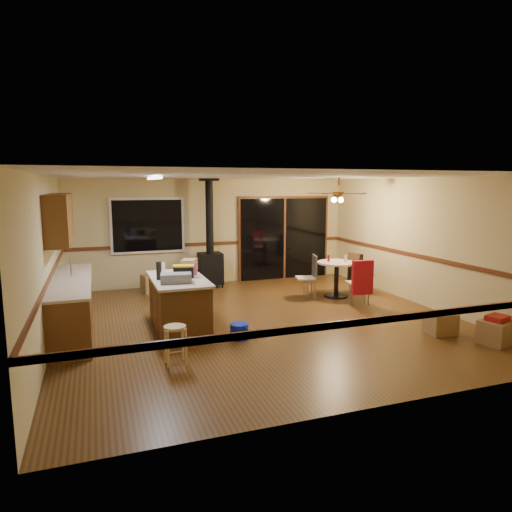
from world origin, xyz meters
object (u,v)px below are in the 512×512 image
box_corner_b (441,323)px  chair_right (356,268)px  box_under_window (154,284)px  kitchen_island (179,304)px  toolbox_black (184,272)px  chair_near (362,277)px  blue_bucket (239,331)px  toolbox_grey (176,278)px  dining_table (337,273)px  chair_left (311,271)px  wood_stove (210,257)px  bar_stool (175,345)px  box_corner_a (496,332)px

box_corner_b → chair_right: bearing=86.9°
box_under_window → kitchen_island: bearing=-88.6°
box_under_window → toolbox_black: bearing=-86.7°
chair_near → chair_right: same height
kitchen_island → blue_bucket: bearing=-44.3°
toolbox_grey → box_under_window: 3.40m
dining_table → chair_left: (-0.60, 0.07, 0.06)m
wood_stove → bar_stool: (-1.62, -4.58, -0.45)m
blue_bucket → box_corner_a: 4.01m
kitchen_island → box_corner_b: (4.05, -1.68, -0.28)m
toolbox_black → chair_near: 3.70m
toolbox_grey → chair_left: bearing=26.9°
kitchen_island → box_under_window: bearing=91.4°
kitchen_island → bar_stool: 1.57m
kitchen_island → chair_left: (3.09, 1.24, 0.14)m
bar_stool → dining_table: (4.01, 2.70, 0.25)m
wood_stove → chair_right: size_ratio=3.60×
kitchen_island → bar_stool: (-0.32, -1.53, -0.18)m
toolbox_grey → wood_stove: bearing=67.9°
toolbox_grey → blue_bucket: (0.92, -0.43, -0.85)m
toolbox_grey → box_corner_b: toolbox_grey is taller
toolbox_grey → box_corner_b: 4.42m
toolbox_black → bar_stool: (-0.42, -1.52, -0.72)m
bar_stool → chair_right: bearing=31.2°
wood_stove → toolbox_grey: 3.71m
chair_left → box_under_window: (-3.16, 1.69, -0.39)m
dining_table → chair_near: chair_near is taller
chair_right → box_corner_a: (0.32, -3.56, -0.41)m
wood_stove → bar_stool: size_ratio=4.59×
bar_stool → chair_near: 4.48m
bar_stool → box_under_window: (0.25, 4.46, -0.07)m
box_under_window → box_corner_b: size_ratio=1.17×
blue_bucket → dining_table: 3.50m
wood_stove → blue_bucket: bearing=-97.0°
dining_table → chair_left: 0.61m
kitchen_island → chair_near: (3.77, 0.28, 0.14)m
wood_stove → box_corner_a: size_ratio=5.20×
chair_right → box_corner_a: bearing=-84.9°
box_under_window → wood_stove: bearing=5.1°
box_corner_a → box_corner_b: 0.83m
toolbox_black → dining_table: 3.81m
chair_left → box_corner_b: bearing=-71.8°
toolbox_black → chair_near: toolbox_black is taller
toolbox_black → chair_left: (2.99, 1.25, -0.40)m
bar_stool → chair_right: size_ratio=0.78×
chair_near → box_under_window: chair_near is taller
toolbox_grey → chair_left: toolbox_grey is taller
toolbox_black → box_under_window: (-0.17, 2.94, -0.79)m
chair_near → box_under_window: (-3.84, 2.64, -0.39)m
toolbox_black → box_corner_b: bearing=-22.9°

